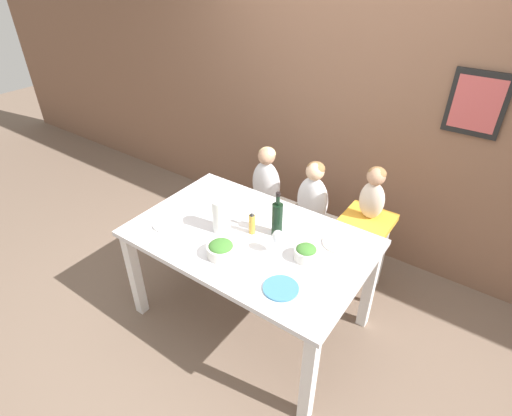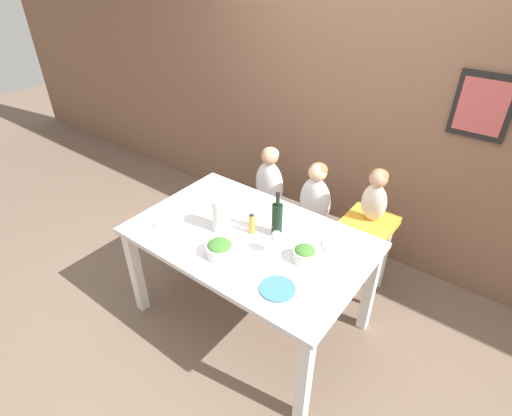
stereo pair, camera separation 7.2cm
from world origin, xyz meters
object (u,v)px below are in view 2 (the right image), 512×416
chair_right_highchair (367,235)px  person_child_center (316,195)px  paper_towel_roll (221,215)px  dinner_plate_front_left (169,222)px  salad_bowl_small (305,254)px  dinner_plate_back_right (338,245)px  salad_bowl_large (220,248)px  chair_far_center (312,230)px  wine_glass_near (276,238)px  dinner_plate_back_left (232,201)px  person_child_left (269,178)px  person_baby_right (376,193)px  dinner_plate_front_right (278,289)px  wine_bottle (277,219)px  chair_far_left (269,212)px

chair_right_highchair → person_child_center: person_child_center is taller
paper_towel_roll → dinner_plate_front_left: paper_towel_roll is taller
salad_bowl_small → dinner_plate_back_right: salad_bowl_small is taller
salad_bowl_large → salad_bowl_small: bearing=31.7°
salad_bowl_large → chair_right_highchair: bearing=62.1°
chair_far_center → chair_right_highchair: bearing=0.0°
salad_bowl_large → wine_glass_near: bearing=38.9°
dinner_plate_back_left → dinner_plate_back_right: (0.88, 0.01, 0.00)m
chair_right_highchair → salad_bowl_small: salad_bowl_small is taller
paper_towel_roll → dinner_plate_back_right: 0.78m
person_child_left → dinner_plate_back_left: size_ratio=2.69×
person_baby_right → dinner_plate_back_left: size_ratio=2.01×
dinner_plate_front_right → dinner_plate_back_left: bearing=145.5°
paper_towel_roll → wine_glass_near: bearing=1.5°
paper_towel_roll → wine_glass_near: size_ratio=1.36×
paper_towel_roll → wine_bottle: bearing=28.3°
dinner_plate_back_left → dinner_plate_front_left: bearing=-109.8°
salad_bowl_small → dinner_plate_back_right: bearing=67.7°
chair_far_center → salad_bowl_small: (0.36, -0.76, 0.44)m
chair_far_center → person_child_center: 0.34m
chair_far_center → person_baby_right: bearing=0.1°
paper_towel_roll → person_baby_right: bearing=49.3°
person_child_center → wine_glass_near: bearing=-77.1°
person_child_center → wine_bottle: 0.68m
person_baby_right → wine_bottle: person_baby_right is taller
dinner_plate_back_right → wine_bottle: bearing=-160.1°
chair_far_left → salad_bowl_small: salad_bowl_small is taller
dinner_plate_front_left → dinner_plate_front_right: size_ratio=1.00×
person_child_left → person_baby_right: 0.93m
chair_right_highchair → dinner_plate_back_left: size_ratio=3.40×
paper_towel_roll → dinner_plate_back_left: paper_towel_roll is taller
chair_far_center → dinner_plate_front_left: size_ratio=2.23×
chair_right_highchair → salad_bowl_small: size_ratio=4.80×
chair_far_left → salad_bowl_large: bearing=-70.5°
chair_far_center → person_child_left: person_child_left is taller
wine_glass_near → dinner_plate_back_right: bearing=48.0°
dinner_plate_front_left → wine_bottle: bearing=27.3°
chair_far_left → dinner_plate_front_right: 1.40m
dinner_plate_back_left → dinner_plate_front_right: bearing=-34.5°
chair_far_center → dinner_plate_front_right: (0.37, -1.07, 0.40)m
person_child_center → wine_bottle: bearing=-83.1°
person_baby_right → wine_bottle: size_ratio=1.28×
dinner_plate_front_left → dinner_plate_back_right: bearing=24.7°
chair_far_center → dinner_plate_front_right: size_ratio=2.23×
chair_far_center → person_child_left: size_ratio=0.83×
person_child_left → dinner_plate_back_right: (0.91, -0.52, 0.05)m
salad_bowl_small → dinner_plate_front_right: (0.01, -0.30, -0.04)m
chair_far_left → paper_towel_roll: 0.99m
salad_bowl_small → dinner_plate_front_right: 0.31m
wine_glass_near → salad_bowl_large: size_ratio=0.98×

